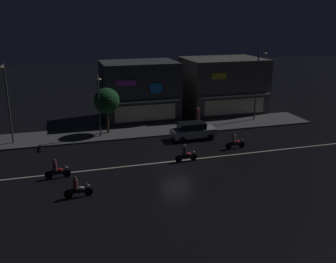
% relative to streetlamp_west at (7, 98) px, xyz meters
% --- Properties ---
extents(ground_plane, '(140.00, 140.00, 0.00)m').
position_rel_streetlamp_west_xyz_m(ground_plane, '(13.47, -8.19, -4.48)').
color(ground_plane, black).
extents(lane_divider_stripe, '(34.07, 0.16, 0.01)m').
position_rel_streetlamp_west_xyz_m(lane_divider_stripe, '(13.47, -8.19, -4.48)').
color(lane_divider_stripe, beige).
rests_on(lane_divider_stripe, ground).
extents(sidewalk_far, '(35.86, 4.73, 0.14)m').
position_rel_streetlamp_west_xyz_m(sidewalk_far, '(13.47, 0.87, -4.41)').
color(sidewalk_far, '#4C4C4F').
rests_on(sidewalk_far, ground).
extents(storefront_left_block, '(9.49, 7.48, 6.57)m').
position_rel_streetlamp_west_xyz_m(storefront_left_block, '(24.23, 6.89, -1.20)').
color(storefront_left_block, '#56514C').
rests_on(storefront_left_block, ground).
extents(storefront_center_block, '(8.55, 6.29, 6.58)m').
position_rel_streetlamp_west_xyz_m(storefront_center_block, '(13.47, 6.29, -1.20)').
color(storefront_center_block, '#383A3F').
rests_on(storefront_center_block, ground).
extents(streetlamp_west, '(0.44, 1.64, 7.40)m').
position_rel_streetlamp_west_xyz_m(streetlamp_west, '(0.00, 0.00, 0.00)').
color(streetlamp_west, '#47494C').
rests_on(streetlamp_west, sidewalk_far).
extents(streetlamp_mid, '(0.44, 1.64, 6.03)m').
position_rel_streetlamp_west_xyz_m(streetlamp_mid, '(8.13, -0.26, -0.71)').
color(streetlamp_mid, '#47494C').
rests_on(streetlamp_mid, sidewalk_far).
extents(streetlamp_east, '(0.44, 1.64, 7.76)m').
position_rel_streetlamp_west_xyz_m(streetlamp_east, '(25.85, 1.15, 0.19)').
color(streetlamp_east, '#47494C').
rests_on(streetlamp_east, sidewalk_far).
extents(pedestrian_on_sidewalk, '(0.33, 0.33, 1.83)m').
position_rel_streetlamp_west_xyz_m(pedestrian_on_sidewalk, '(18.98, 1.54, -3.49)').
color(pedestrian_on_sidewalk, brown).
rests_on(pedestrian_on_sidewalk, sidewalk_far).
extents(street_tree, '(2.56, 2.56, 4.62)m').
position_rel_streetlamp_west_xyz_m(street_tree, '(9.00, 0.88, -1.03)').
color(street_tree, '#473323').
rests_on(street_tree, sidewalk_far).
extents(parked_car_near_kerb, '(4.30, 1.98, 1.67)m').
position_rel_streetlamp_west_xyz_m(parked_car_near_kerb, '(16.73, -3.09, -3.62)').
color(parked_car_near_kerb, '#9EA0A5').
rests_on(parked_car_near_kerb, ground).
extents(motorcycle_lead, '(1.90, 0.60, 1.52)m').
position_rel_streetlamp_west_xyz_m(motorcycle_lead, '(14.14, -8.46, -3.85)').
color(motorcycle_lead, black).
rests_on(motorcycle_lead, ground).
extents(motorcycle_following, '(1.90, 0.60, 1.52)m').
position_rel_streetlamp_west_xyz_m(motorcycle_following, '(3.90, -8.92, -3.85)').
color(motorcycle_following, black).
rests_on(motorcycle_following, ground).
extents(motorcycle_opposite_lane, '(1.90, 0.60, 1.52)m').
position_rel_streetlamp_west_xyz_m(motorcycle_opposite_lane, '(5.20, -12.50, -3.85)').
color(motorcycle_opposite_lane, black).
rests_on(motorcycle_opposite_lane, ground).
extents(motorcycle_trailing_far, '(1.90, 0.60, 1.52)m').
position_rel_streetlamp_west_xyz_m(motorcycle_trailing_far, '(19.46, -6.70, -3.85)').
color(motorcycle_trailing_far, black).
rests_on(motorcycle_trailing_far, ground).
extents(traffic_cone, '(0.36, 0.36, 0.55)m').
position_rel_streetlamp_west_xyz_m(traffic_cone, '(15.36, -2.31, -4.21)').
color(traffic_cone, orange).
rests_on(traffic_cone, ground).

